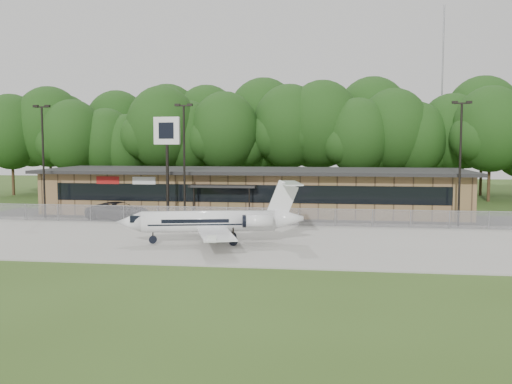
# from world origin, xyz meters

# --- Properties ---
(ground) EXTENTS (160.00, 160.00, 0.00)m
(ground) POSITION_xyz_m (0.00, 0.00, 0.00)
(ground) COLOR #33491A
(ground) RESTS_ON ground
(apron) EXTENTS (64.00, 18.00, 0.08)m
(apron) POSITION_xyz_m (0.00, 8.00, 0.04)
(apron) COLOR #9E9B93
(apron) RESTS_ON ground
(parking_lot) EXTENTS (50.00, 9.00, 0.06)m
(parking_lot) POSITION_xyz_m (0.00, 19.50, 0.03)
(parking_lot) COLOR #383835
(parking_lot) RESTS_ON ground
(terminal) EXTENTS (41.00, 11.65, 4.30)m
(terminal) POSITION_xyz_m (-0.00, 23.94, 2.18)
(terminal) COLOR olive
(terminal) RESTS_ON ground
(fence) EXTENTS (46.00, 0.04, 1.52)m
(fence) POSITION_xyz_m (0.00, 15.00, 0.78)
(fence) COLOR gray
(fence) RESTS_ON ground
(treeline) EXTENTS (72.00, 12.00, 15.00)m
(treeline) POSITION_xyz_m (0.00, 42.00, 7.50)
(treeline) COLOR #1D3711
(treeline) RESTS_ON ground
(radio_mast) EXTENTS (0.20, 0.20, 25.00)m
(radio_mast) POSITION_xyz_m (22.00, 48.00, 12.50)
(radio_mast) COLOR gray
(radio_mast) RESTS_ON ground
(light_pole_left) EXTENTS (1.55, 0.30, 10.23)m
(light_pole_left) POSITION_xyz_m (-18.00, 16.50, 5.98)
(light_pole_left) COLOR black
(light_pole_left) RESTS_ON ground
(light_pole_mid) EXTENTS (1.55, 0.30, 10.23)m
(light_pole_mid) POSITION_xyz_m (-5.00, 16.50, 5.98)
(light_pole_mid) COLOR black
(light_pole_mid) RESTS_ON ground
(light_pole_right) EXTENTS (1.55, 0.30, 10.23)m
(light_pole_right) POSITION_xyz_m (18.00, 16.50, 5.98)
(light_pole_right) COLOR black
(light_pole_right) RESTS_ON ground
(business_jet) EXTENTS (12.72, 11.43, 4.30)m
(business_jet) POSITION_xyz_m (-0.02, 5.92, 1.54)
(business_jet) COLOR white
(business_jet) RESTS_ON ground
(suv) EXTENTS (6.21, 3.74, 1.61)m
(suv) POSITION_xyz_m (-11.11, 16.72, 0.81)
(suv) COLOR #29292B
(suv) RESTS_ON ground
(pole_sign) EXTENTS (2.40, 0.59, 9.12)m
(pole_sign) POSITION_xyz_m (-6.61, 16.79, 6.98)
(pole_sign) COLOR black
(pole_sign) RESTS_ON ground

